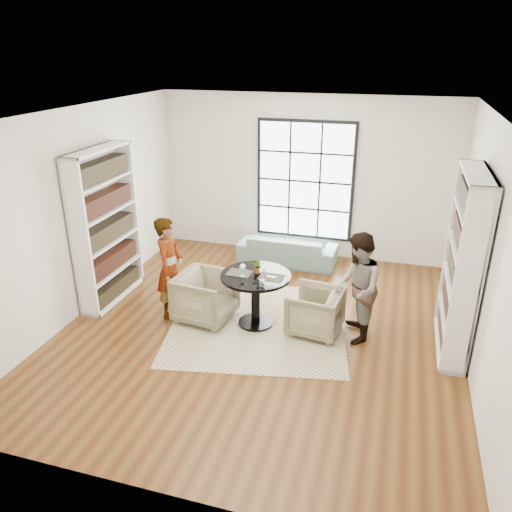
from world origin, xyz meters
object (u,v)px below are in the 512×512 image
(pedestal_table, at_px, (256,289))
(wine_glass_left, at_px, (243,267))
(wine_glass_right, at_px, (262,271))
(person_left, at_px, (170,268))
(sofa, at_px, (288,249))
(armchair_right, at_px, (315,311))
(flower_centerpiece, at_px, (259,266))
(armchair_left, at_px, (206,297))
(person_right, at_px, (357,288))

(pedestal_table, relative_size, wine_glass_left, 5.31)
(pedestal_table, height_order, wine_glass_right, wine_glass_right)
(person_left, distance_m, wine_glass_left, 1.15)
(pedestal_table, distance_m, sofa, 2.35)
(person_left, height_order, wine_glass_right, person_left)
(armchair_right, distance_m, flower_centerpiece, 1.01)
(pedestal_table, distance_m, armchair_left, 0.78)
(armchair_left, distance_m, armchair_right, 1.61)
(armchair_right, height_order, wine_glass_left, wine_glass_left)
(armchair_left, relative_size, person_left, 0.52)
(armchair_left, distance_m, wine_glass_right, 1.06)
(sofa, relative_size, armchair_right, 2.50)
(armchair_left, distance_m, person_right, 2.19)
(armchair_right, xyz_separation_m, person_left, (-2.15, -0.09, 0.44))
(wine_glass_right, distance_m, flower_centerpiece, 0.25)
(pedestal_table, distance_m, person_right, 1.42)
(armchair_left, relative_size, person_right, 0.52)
(sofa, relative_size, armchair_left, 2.26)
(armchair_right, xyz_separation_m, flower_centerpiece, (-0.84, 0.04, 0.57))
(wine_glass_right, height_order, flower_centerpiece, flower_centerpiece)
(pedestal_table, height_order, sofa, pedestal_table)
(person_left, height_order, flower_centerpiece, person_left)
(person_left, relative_size, wine_glass_right, 7.62)
(armchair_left, xyz_separation_m, wine_glass_left, (0.58, -0.04, 0.57))
(person_right, distance_m, wine_glass_right, 1.30)
(pedestal_table, bearing_deg, wine_glass_right, -47.71)
(person_right, bearing_deg, armchair_left, -99.08)
(pedestal_table, relative_size, armchair_left, 1.25)
(armchair_right, relative_size, wine_glass_right, 3.58)
(sofa, bearing_deg, person_right, 123.75)
(pedestal_table, xyz_separation_m, armchair_left, (-0.74, -0.06, -0.21))
(sofa, xyz_separation_m, armchair_left, (-0.68, -2.39, 0.10))
(pedestal_table, relative_size, armchair_right, 1.38)
(pedestal_table, bearing_deg, wine_glass_left, -149.08)
(pedestal_table, xyz_separation_m, flower_centerpiece, (0.02, 0.07, 0.33))
(pedestal_table, relative_size, flower_centerpiece, 4.67)
(armchair_left, bearing_deg, wine_glass_right, -88.86)
(sofa, height_order, flower_centerpiece, flower_centerpiece)
(person_right, bearing_deg, flower_centerpiece, -103.20)
(flower_centerpiece, bearing_deg, wine_glass_left, -137.43)
(pedestal_table, relative_size, sofa, 0.55)
(armchair_right, bearing_deg, sofa, -151.58)
(armchair_left, height_order, armchair_right, armchair_left)
(flower_centerpiece, bearing_deg, pedestal_table, -107.09)
(sofa, xyz_separation_m, wine_glass_left, (-0.10, -2.43, 0.67))
(armchair_left, xyz_separation_m, wine_glass_right, (0.88, -0.09, 0.58))
(person_left, xyz_separation_m, wine_glass_left, (1.13, -0.04, 0.16))
(armchair_left, height_order, flower_centerpiece, flower_centerpiece)
(person_right, bearing_deg, wine_glass_left, -96.90)
(armchair_left, bearing_deg, flower_centerpiece, -73.29)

